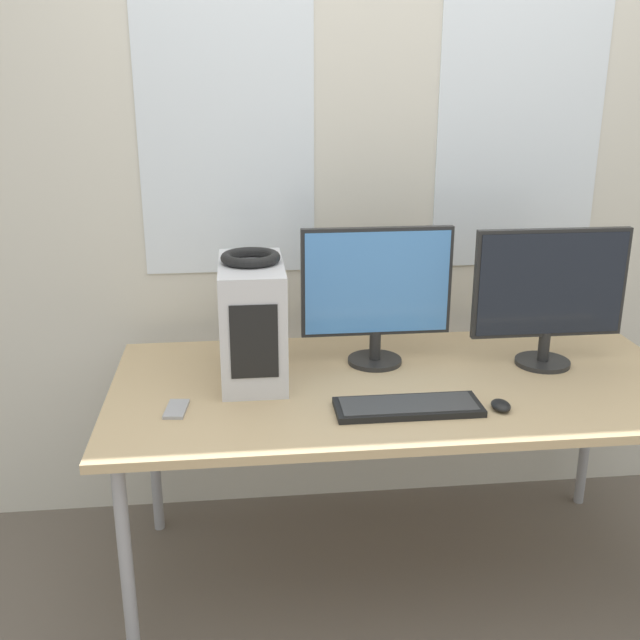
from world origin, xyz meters
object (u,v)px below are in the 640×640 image
object	(u,v)px
monitor_main	(376,290)
monitor_right_near	(550,291)
pc_tower	(252,320)
keyboard	(408,407)
mouse	(501,405)
cell_phone	(176,409)
headphones	(251,258)

from	to	relation	value
monitor_main	monitor_right_near	bearing A→B (deg)	-7.84
pc_tower	monitor_main	distance (m)	0.44
monitor_main	keyboard	size ratio (longest dim) A/B	1.16
mouse	cell_phone	bearing A→B (deg)	174.10
pc_tower	keyboard	distance (m)	0.59
monitor_right_near	mouse	bearing A→B (deg)	-128.36
monitor_right_near	keyboard	xyz separation A→B (m)	(-0.55, -0.31, -0.25)
pc_tower	headphones	world-z (taller)	headphones
headphones	monitor_main	distance (m)	0.45
monitor_main	cell_phone	world-z (taller)	monitor_main
headphones	cell_phone	xyz separation A→B (m)	(-0.24, -0.25, -0.40)
headphones	keyboard	xyz separation A→B (m)	(0.46, -0.33, -0.40)
headphones	cell_phone	world-z (taller)	headphones
monitor_right_near	mouse	world-z (taller)	monitor_right_near
pc_tower	headphones	distance (m)	0.21
pc_tower	monitor_main	bearing A→B (deg)	8.91
headphones	keyboard	world-z (taller)	headphones
headphones	monitor_right_near	size ratio (longest dim) A/B	0.36
monitor_right_near	cell_phone	world-z (taller)	monitor_right_near
headphones	mouse	size ratio (longest dim) A/B	2.38
monitor_main	headphones	bearing A→B (deg)	-171.20
monitor_right_near	cell_phone	size ratio (longest dim) A/B	3.98
cell_phone	mouse	bearing A→B (deg)	0.34
pc_tower	keyboard	size ratio (longest dim) A/B	0.95
headphones	monitor_right_near	bearing A→B (deg)	-0.80
keyboard	headphones	bearing A→B (deg)	144.15
pc_tower	headphones	xyz separation A→B (m)	(0.00, 0.00, 0.21)
mouse	cell_phone	size ratio (longest dim) A/B	0.61
headphones	pc_tower	bearing A→B (deg)	-90.00
headphones	mouse	distance (m)	0.91
keyboard	cell_phone	distance (m)	0.70
monitor_main	pc_tower	bearing A→B (deg)	-171.09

